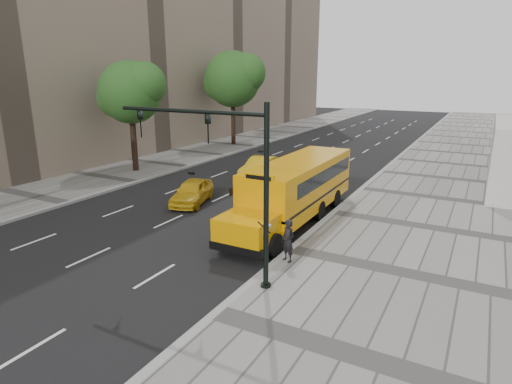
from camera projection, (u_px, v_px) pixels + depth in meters
The scene contains 12 objects.
ground at pixel (236, 199), 25.45m from camera, with size 140.00×140.00×0.00m, color black.
sidewalk_museum at pixel (457, 233), 19.90m from camera, with size 12.00×140.00×0.15m, color gray.
sidewalk_far at pixel (104, 177), 30.49m from camera, with size 6.00×140.00×0.15m, color gray.
curb_museum at pixel (333, 213), 22.67m from camera, with size 0.30×140.00×0.15m, color gray.
curb_far at pixel (136, 182), 29.11m from camera, with size 0.30×140.00×0.15m, color gray.
tree_b at pixel (131, 92), 30.87m from camera, with size 5.07×4.50×8.17m.
tree_c at pixel (234, 79), 42.69m from camera, with size 6.24×5.55×9.46m.
school_bus at pixel (297, 185), 21.68m from camera, with size 2.96×11.56×3.19m.
taxi_near at pixel (192, 192), 24.54m from camera, with size 1.62×4.03×1.37m, color gold.
taxi_far at pixel (260, 167), 30.62m from camera, with size 1.56×4.46×1.47m, color gold.
pedestrian at pixel (288, 241), 16.51m from camera, with size 0.62×0.41×1.70m, color black.
traffic_signal at pixel (229, 171), 14.34m from camera, with size 6.18×0.36×6.40m.
Camera 1 is at (12.67, -20.88, 7.24)m, focal length 30.00 mm.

